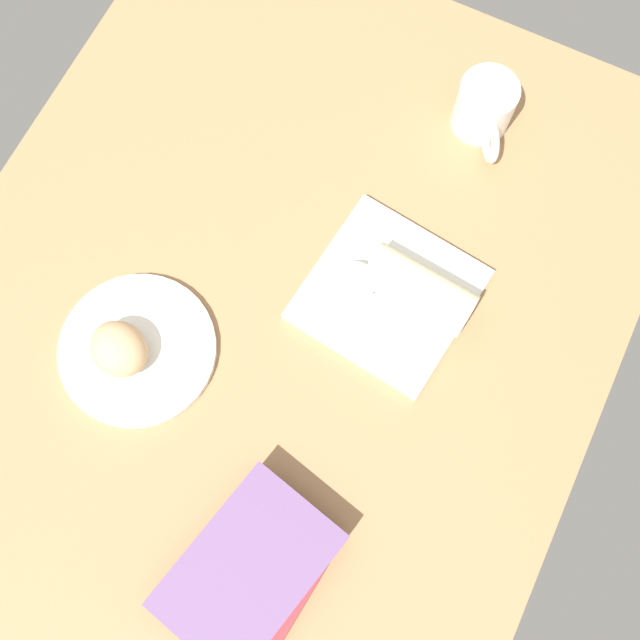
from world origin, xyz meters
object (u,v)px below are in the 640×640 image
Objects in this scene: round_plate at (138,350)px; sauce_cup at (355,284)px; coffee_mug at (485,108)px; scone_pastry at (119,349)px; book_stack at (248,575)px; square_plate at (388,295)px; breakfast_wrap at (420,290)px.

round_plate is 3.87× the size of sauce_cup.
scone_pastry is at bearing -28.53° from coffee_mug.
book_stack is (39.20, 4.31, -0.14)cm from sauce_cup.
square_plate is 1.77× the size of coffee_mug.
sauce_cup is (-20.43, 22.36, 2.33)cm from round_plate.
round_plate is 38.36cm from breakfast_wrap.
coffee_mug is (-28.96, -2.72, -0.37)cm from breakfast_wrap.
coffee_mug is (-31.35, 5.48, 1.34)cm from sauce_cup.
square_plate is at bearing 111.80° from breakfast_wrap.
sauce_cup is at bearing 111.80° from breakfast_wrap.
sauce_cup is at bearing -73.72° from square_plate.
square_plate is at bearing 179.65° from book_stack.
square_plate is 0.88× the size of book_stack.
scone_pastry is 39.83cm from breakfast_wrap.
breakfast_wrap is 29.09cm from coffee_mug.
breakfast_wrap is at bearing 126.75° from round_plate.
coffee_mug reaches higher than sauce_cup.
scone_pastry is 0.33× the size of book_stack.
round_plate is 32.68cm from book_stack.
round_plate is at bearing 132.26° from breakfast_wrap.
coffee_mug is (-30.02, 0.93, 3.57)cm from square_plate.
scone_pastry is 36.48cm from square_plate.
book_stack is at bearing -179.84° from breakfast_wrap.
coffee_mug is at bearing 170.08° from sauce_cup.
breakfast_wrap is at bearing 174.65° from book_stack.
breakfast_wrap is (-1.07, 3.65, 3.94)cm from square_plate.
book_stack reaches higher than square_plate.
round_plate is 2.64× the size of scone_pastry.
book_stack is 2.01× the size of coffee_mug.
scone_pastry is 60.52cm from coffee_mug.
breakfast_wrap reaches higher than round_plate.
scone_pastry is 0.55× the size of breakfast_wrap.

